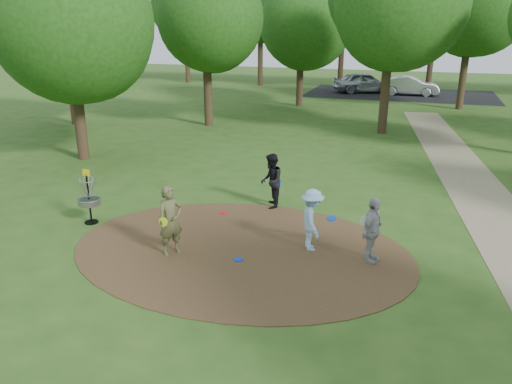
% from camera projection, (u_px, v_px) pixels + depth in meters
% --- Properties ---
extents(ground, '(100.00, 100.00, 0.00)m').
position_uv_depth(ground, '(240.00, 250.00, 12.16)').
color(ground, '#2D5119').
rests_on(ground, ground).
extents(dirt_clearing, '(8.40, 8.40, 0.02)m').
position_uv_depth(dirt_clearing, '(240.00, 249.00, 12.16)').
color(dirt_clearing, '#47301C').
rests_on(dirt_clearing, ground).
extents(parking_lot, '(14.00, 8.00, 0.01)m').
position_uv_depth(parking_lot, '(400.00, 94.00, 38.46)').
color(parking_lot, black).
rests_on(parking_lot, ground).
extents(player_observer_with_disc, '(0.68, 0.74, 1.70)m').
position_uv_depth(player_observer_with_disc, '(171.00, 220.00, 11.70)').
color(player_observer_with_disc, brown).
rests_on(player_observer_with_disc, ground).
extents(player_throwing_with_disc, '(1.06, 1.14, 1.54)m').
position_uv_depth(player_throwing_with_disc, '(312.00, 220.00, 11.95)').
color(player_throwing_with_disc, '#96C1E0').
rests_on(player_throwing_with_disc, ground).
extents(player_walking_with_disc, '(0.80, 0.93, 1.64)m').
position_uv_depth(player_walking_with_disc, '(271.00, 181.00, 14.69)').
color(player_walking_with_disc, black).
rests_on(player_walking_with_disc, ground).
extents(player_waiting_with_disc, '(0.63, 0.99, 1.57)m').
position_uv_depth(player_waiting_with_disc, '(372.00, 231.00, 11.30)').
color(player_waiting_with_disc, '#9B9C9E').
rests_on(player_waiting_with_disc, ground).
extents(disc_ground_blue, '(0.22, 0.22, 0.02)m').
position_uv_depth(disc_ground_blue, '(238.00, 259.00, 11.60)').
color(disc_ground_blue, '#0C31CD').
rests_on(disc_ground_blue, dirt_clearing).
extents(disc_ground_red, '(0.22, 0.22, 0.02)m').
position_uv_depth(disc_ground_red, '(223.00, 213.00, 14.43)').
color(disc_ground_red, red).
rests_on(disc_ground_red, dirt_clearing).
extents(car_left, '(5.09, 3.57, 1.61)m').
position_uv_depth(car_left, '(364.00, 82.00, 39.00)').
color(car_left, '#A4A6AC').
rests_on(car_left, ground).
extents(car_right, '(4.28, 1.66, 1.39)m').
position_uv_depth(car_right, '(410.00, 86.00, 37.61)').
color(car_right, '#B5B7BD').
rests_on(car_right, ground).
extents(disc_golf_basket, '(0.63, 0.63, 1.54)m').
position_uv_depth(disc_golf_basket, '(88.00, 193.00, 13.51)').
color(disc_golf_basket, black).
rests_on(disc_golf_basket, ground).
extents(tree_ring, '(37.36, 45.37, 8.97)m').
position_uv_depth(tree_ring, '(362.00, 24.00, 19.29)').
color(tree_ring, '#332316').
rests_on(tree_ring, ground).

